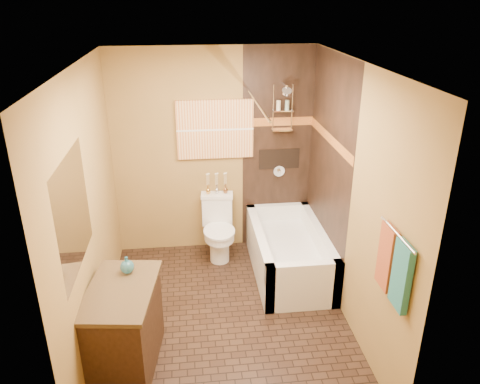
{
  "coord_description": "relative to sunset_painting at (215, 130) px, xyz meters",
  "views": [
    {
      "loc": [
        -0.31,
        -3.84,
        3.04
      ],
      "look_at": [
        0.19,
        0.4,
        1.2
      ],
      "focal_mm": 35.0,
      "sensor_mm": 36.0,
      "label": 1
    }
  ],
  "objects": [
    {
      "name": "wall_left",
      "position": [
        -1.22,
        -1.48,
        -0.3
      ],
      "size": [
        0.02,
        3.0,
        2.5
      ],
      "primitive_type": "cube",
      "color": "olive",
      "rests_on": "floor"
    },
    {
      "name": "ceiling",
      "position": [
        -0.02,
        -1.48,
        0.95
      ],
      "size": [
        3.0,
        3.0,
        0.0
      ],
      "primitive_type": "plane",
      "color": "silver",
      "rests_on": "wall_back"
    },
    {
      "name": "towel_teal",
      "position": [
        1.14,
        -2.66,
        -0.37
      ],
      "size": [
        0.05,
        0.22,
        0.52
      ],
      "primitive_type": "cube",
      "color": "#1F6861",
      "rests_on": "towel_bar"
    },
    {
      "name": "alcove_tile_back",
      "position": [
        0.75,
        0.01,
        -0.3
      ],
      "size": [
        0.85,
        0.01,
        2.5
      ],
      "primitive_type": "cube",
      "color": "black",
      "rests_on": "wall_back"
    },
    {
      "name": "wall_back",
      "position": [
        -0.02,
        0.02,
        -0.3
      ],
      "size": [
        2.4,
        0.02,
        2.5
      ],
      "primitive_type": "cube",
      "color": "olive",
      "rests_on": "floor"
    },
    {
      "name": "wall_right",
      "position": [
        1.18,
        -1.48,
        -0.3
      ],
      "size": [
        0.02,
        3.0,
        2.5
      ],
      "primitive_type": "cube",
      "color": "olive",
      "rests_on": "floor"
    },
    {
      "name": "wall_front",
      "position": [
        -0.02,
        -2.98,
        -0.3
      ],
      "size": [
        2.4,
        0.02,
        2.5
      ],
      "primitive_type": "cube",
      "color": "olive",
      "rests_on": "floor"
    },
    {
      "name": "shower_fixtures",
      "position": [
        0.78,
        -0.1,
        0.12
      ],
      "size": [
        0.24,
        0.33,
        1.16
      ],
      "color": "silver",
      "rests_on": "floor"
    },
    {
      "name": "vanity_mirror",
      "position": [
        -1.21,
        -2.01,
        -0.05
      ],
      "size": [
        0.01,
        1.0,
        0.9
      ],
      "primitive_type": "cube",
      "color": "white",
      "rests_on": "wall_left"
    },
    {
      "name": "teal_bottle",
      "position": [
        -0.9,
        -1.77,
        -0.68
      ],
      "size": [
        0.15,
        0.15,
        0.19
      ],
      "primitive_type": null,
      "rotation": [
        0.0,
        0.0,
        -0.21
      ],
      "color": "#266874",
      "rests_on": "vanity"
    },
    {
      "name": "alcove_tile_right",
      "position": [
        1.17,
        -0.73,
        -0.3
      ],
      "size": [
        0.01,
        1.5,
        2.5
      ],
      "primitive_type": "cube",
      "color": "black",
      "rests_on": "wall_right"
    },
    {
      "name": "bud_vases",
      "position": [
        0.0,
        -0.08,
        -0.64
      ],
      "size": [
        0.27,
        0.06,
        0.26
      ],
      "color": "gold",
      "rests_on": "toilet"
    },
    {
      "name": "curtain_rod",
      "position": [
        0.38,
        -0.73,
        0.47
      ],
      "size": [
        0.03,
        1.55,
        0.03
      ],
      "primitive_type": "cylinder",
      "rotation": [
        1.57,
        0.0,
        0.0
      ],
      "color": "silver",
      "rests_on": "wall_back"
    },
    {
      "name": "mosaic_band_right",
      "position": [
        1.16,
        -0.73,
        0.07
      ],
      "size": [
        0.01,
        1.5,
        0.1
      ],
      "primitive_type": "cube",
      "color": "#984A1B",
      "rests_on": "alcove_tile_right"
    },
    {
      "name": "towel_rust",
      "position": [
        1.14,
        -2.4,
        -0.37
      ],
      "size": [
        0.05,
        0.22,
        0.52
      ],
      "primitive_type": "cube",
      "color": "#95351B",
      "rests_on": "towel_bar"
    },
    {
      "name": "mosaic_band_back",
      "position": [
        0.75,
        0.0,
        0.07
      ],
      "size": [
        0.85,
        0.01,
        0.1
      ],
      "primitive_type": "cube",
      "color": "#984A1B",
      "rests_on": "alcove_tile_back"
    },
    {
      "name": "sunset_painting",
      "position": [
        0.0,
        0.0,
        0.0
      ],
      "size": [
        0.9,
        0.04,
        0.7
      ],
      "primitive_type": "cube",
      "color": "orange",
      "rests_on": "wall_back"
    },
    {
      "name": "floor",
      "position": [
        -0.02,
        -1.48,
        -1.55
      ],
      "size": [
        3.0,
        3.0,
        0.0
      ],
      "primitive_type": "plane",
      "color": "black",
      "rests_on": "ground"
    },
    {
      "name": "towel_bar",
      "position": [
        1.13,
        -2.53,
        -0.1
      ],
      "size": [
        0.02,
        0.55,
        0.02
      ],
      "primitive_type": "cylinder",
      "rotation": [
        1.57,
        0.0,
        0.0
      ],
      "color": "silver",
      "rests_on": "wall_right"
    },
    {
      "name": "bathtub",
      "position": [
        0.78,
        -0.73,
        -1.33
      ],
      "size": [
        0.8,
        1.5,
        0.55
      ],
      "color": "white",
      "rests_on": "floor"
    },
    {
      "name": "vanity",
      "position": [
        -0.95,
        -2.01,
        -1.15
      ],
      "size": [
        0.66,
        0.96,
        0.79
      ],
      "rotation": [
        0.0,
        0.0,
        -0.13
      ],
      "color": "black",
      "rests_on": "floor"
    },
    {
      "name": "alcove_niche",
      "position": [
        0.78,
        0.01,
        -0.4
      ],
      "size": [
        0.5,
        0.01,
        0.25
      ],
      "primitive_type": "cube",
      "color": "black",
      "rests_on": "alcove_tile_back"
    },
    {
      "name": "toilet",
      "position": [
        0.0,
        -0.26,
        -1.16
      ],
      "size": [
        0.4,
        0.59,
        0.76
      ],
      "rotation": [
        0.0,
        0.0,
        -0.09
      ],
      "color": "white",
      "rests_on": "floor"
    }
  ]
}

